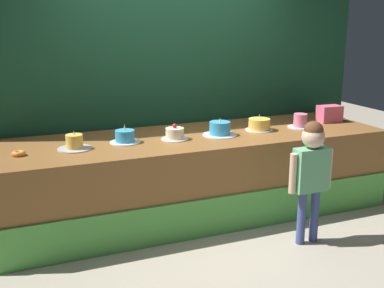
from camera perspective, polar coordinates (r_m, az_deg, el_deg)
ground_plane at (r=4.55m, az=3.07°, el=-10.71°), size 12.00×12.00×0.00m
stage_platform at (r=4.88m, az=0.29°, el=-3.70°), size 3.92×1.17×0.82m
curtain_backdrop at (r=5.28m, az=-2.54°, el=9.60°), size 4.64×0.08×2.96m
child_figure at (r=4.26m, az=14.07°, el=-2.53°), size 0.43×0.20×1.12m
pink_box at (r=5.61m, az=16.10°, el=3.49°), size 0.27×0.17×0.18m
donut at (r=4.31m, az=-20.01°, el=-1.06°), size 0.12×0.12×0.04m
cake_far_left at (r=4.38m, az=-13.86°, el=0.10°), size 0.31×0.31×0.17m
cake_left at (r=4.52m, az=-8.02°, el=0.83°), size 0.29×0.29×0.18m
cake_center_left at (r=4.60m, az=-2.08°, el=1.19°), size 0.26×0.26×0.16m
cake_center_right at (r=4.77m, az=3.35°, el=1.77°), size 0.35×0.35×0.18m
cake_right at (r=5.02m, az=8.04°, el=2.29°), size 0.29×0.29×0.18m
cake_far_right at (r=5.24m, az=12.80°, el=2.63°), size 0.27×0.27×0.15m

